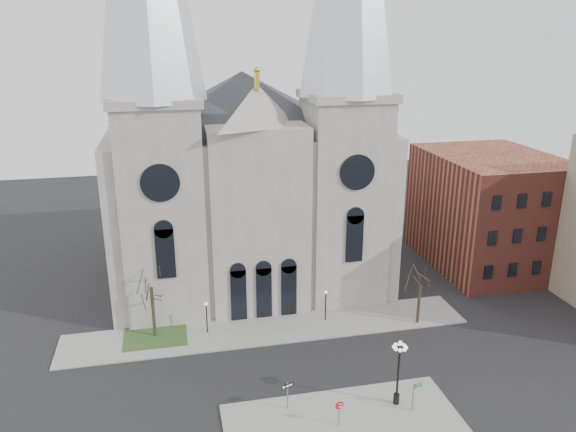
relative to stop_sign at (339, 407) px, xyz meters
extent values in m
plane|color=black|center=(-2.52, 4.33, -1.73)|extent=(160.00, 160.00, 0.00)
cube|color=gray|center=(0.48, -0.67, -1.66)|extent=(18.00, 10.00, 0.14)
cube|color=gray|center=(-2.52, 15.33, -1.66)|extent=(40.00, 6.00, 0.14)
cube|color=#2C4C20|center=(-13.52, 16.33, -1.64)|extent=(6.00, 5.00, 0.18)
cube|color=gray|center=(-2.52, 30.33, 7.27)|extent=(30.00, 24.00, 18.00)
pyramid|color=#2D3035|center=(-2.52, 30.33, 22.27)|extent=(33.00, 26.40, 6.00)
cube|color=gray|center=(-12.02, 21.83, 9.27)|extent=(8.00, 8.00, 22.00)
cylinder|color=black|center=(-12.02, 17.78, 13.27)|extent=(3.60, 0.30, 3.60)
cube|color=gray|center=(6.98, 21.83, 9.27)|extent=(8.00, 8.00, 22.00)
cylinder|color=black|center=(6.98, 17.78, 13.27)|extent=(3.60, 0.30, 3.60)
cube|color=gray|center=(-2.52, 20.33, 8.02)|extent=(10.00, 5.00, 19.50)
pyramid|color=gray|center=(-2.52, 20.33, 19.77)|extent=(11.00, 5.00, 4.00)
cube|color=brown|center=(27.48, 26.33, 5.27)|extent=(14.00, 18.00, 14.00)
cylinder|color=black|center=(-13.52, 16.33, 0.89)|extent=(0.32, 0.32, 5.25)
cylinder|color=black|center=(12.48, 13.33, 0.37)|extent=(0.32, 0.32, 4.20)
cylinder|color=black|center=(-8.52, 15.83, -0.09)|extent=(0.12, 0.12, 3.00)
sphere|color=white|center=(-8.52, 15.83, 1.51)|extent=(0.32, 0.32, 0.32)
cylinder|color=black|center=(3.48, 15.83, -0.09)|extent=(0.12, 0.12, 3.00)
sphere|color=white|center=(3.48, 15.83, 1.51)|extent=(0.32, 0.32, 0.32)
cylinder|color=slate|center=(0.00, 0.00, -0.53)|extent=(0.08, 0.08, 2.13)
cylinder|color=red|center=(0.00, 0.00, 0.22)|extent=(0.73, 0.22, 0.74)
cylinder|color=white|center=(0.00, 0.00, 0.22)|extent=(0.78, 0.21, 0.80)
cube|color=white|center=(0.00, 0.00, 0.34)|extent=(0.40, 0.12, 0.09)
cube|color=white|center=(0.00, 0.00, 0.09)|extent=(0.45, 0.13, 0.09)
cylinder|color=black|center=(5.24, 1.55, 0.89)|extent=(0.17, 0.17, 4.97)
cylinder|color=black|center=(5.24, 1.55, -1.16)|extent=(0.48, 0.48, 0.86)
sphere|color=white|center=(5.24, 1.55, 3.87)|extent=(0.35, 0.35, 0.35)
cylinder|color=slate|center=(-3.33, 2.75, -0.39)|extent=(0.10, 0.10, 2.40)
cube|color=black|center=(-3.33, 2.75, 0.52)|extent=(1.01, 0.37, 0.34)
cylinder|color=slate|center=(6.10, 0.45, -0.37)|extent=(0.10, 0.10, 2.44)
cube|color=#0B4F10|center=(6.47, 0.54, 0.68)|extent=(0.67, 0.20, 0.17)
cube|color=#0B4F10|center=(6.47, 0.54, 0.46)|extent=(0.67, 0.20, 0.17)
camera|label=1|loc=(-11.19, -33.34, 26.56)|focal=35.00mm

